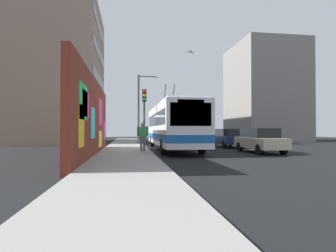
{
  "coord_description": "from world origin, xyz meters",
  "views": [
    {
      "loc": [
        -19.62,
        1.44,
        1.48
      ],
      "look_at": [
        0.36,
        -1.51,
        1.78
      ],
      "focal_mm": 28.84,
      "sensor_mm": 36.0,
      "label": 1
    }
  ],
  "objects_px": {
    "city_bus": "(172,125)",
    "parked_car_navy": "(227,138)",
    "parked_car_champagne": "(260,140)",
    "street_lamp": "(141,104)",
    "traffic_light": "(144,109)",
    "pedestrian_at_curb": "(143,134)"
  },
  "relations": [
    {
      "from": "city_bus",
      "to": "pedestrian_at_curb",
      "type": "height_order",
      "value": "city_bus"
    },
    {
      "from": "city_bus",
      "to": "parked_car_champagne",
      "type": "distance_m",
      "value": 6.22
    },
    {
      "from": "traffic_light",
      "to": "pedestrian_at_curb",
      "type": "bearing_deg",
      "value": 173.19
    },
    {
      "from": "parked_car_champagne",
      "to": "parked_car_navy",
      "type": "distance_m",
      "value": 5.72
    },
    {
      "from": "parked_car_champagne",
      "to": "street_lamp",
      "type": "xyz_separation_m",
      "value": [
        9.83,
        7.23,
        3.19
      ]
    },
    {
      "from": "parked_car_champagne",
      "to": "pedestrian_at_curb",
      "type": "height_order",
      "value": "pedestrian_at_curb"
    },
    {
      "from": "parked_car_champagne",
      "to": "traffic_light",
      "type": "relative_size",
      "value": 1.03
    },
    {
      "from": "parked_car_champagne",
      "to": "street_lamp",
      "type": "relative_size",
      "value": 0.64
    },
    {
      "from": "pedestrian_at_curb",
      "to": "parked_car_navy",
      "type": "bearing_deg",
      "value": -55.85
    },
    {
      "from": "parked_car_navy",
      "to": "pedestrian_at_curb",
      "type": "bearing_deg",
      "value": 124.15
    },
    {
      "from": "parked_car_navy",
      "to": "street_lamp",
      "type": "xyz_separation_m",
      "value": [
        4.11,
        7.23,
        3.19
      ]
    },
    {
      "from": "traffic_light",
      "to": "parked_car_champagne",
      "type": "bearing_deg",
      "value": -106.56
    },
    {
      "from": "parked_car_navy",
      "to": "street_lamp",
      "type": "bearing_deg",
      "value": 60.41
    },
    {
      "from": "parked_car_champagne",
      "to": "parked_car_navy",
      "type": "xyz_separation_m",
      "value": [
        5.72,
        -0.0,
        -0.0
      ]
    },
    {
      "from": "pedestrian_at_curb",
      "to": "street_lamp",
      "type": "bearing_deg",
      "value": -1.93
    },
    {
      "from": "traffic_light",
      "to": "city_bus",
      "type": "bearing_deg",
      "value": -63.43
    },
    {
      "from": "parked_car_champagne",
      "to": "city_bus",
      "type": "bearing_deg",
      "value": 57.91
    },
    {
      "from": "city_bus",
      "to": "parked_car_navy",
      "type": "height_order",
      "value": "city_bus"
    },
    {
      "from": "city_bus",
      "to": "parked_car_navy",
      "type": "relative_size",
      "value": 2.87
    },
    {
      "from": "parked_car_navy",
      "to": "pedestrian_at_curb",
      "type": "xyz_separation_m",
      "value": [
        -5.11,
        7.54,
        0.38
      ]
    },
    {
      "from": "traffic_light",
      "to": "street_lamp",
      "type": "relative_size",
      "value": 0.62
    },
    {
      "from": "parked_car_champagne",
      "to": "pedestrian_at_curb",
      "type": "xyz_separation_m",
      "value": [
        0.61,
        7.54,
        0.38
      ]
    }
  ]
}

